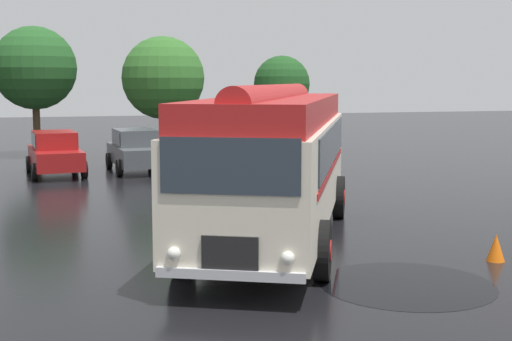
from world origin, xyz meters
name	(u,v)px	position (x,y,z in m)	size (l,w,h in m)	color
ground_plane	(274,248)	(0.00, 0.00, 0.00)	(120.00, 120.00, 0.00)	black
vintage_bus	(275,157)	(0.23, 0.69, 1.89)	(6.55, 10.16, 3.49)	silver
car_near_left	(55,153)	(-4.42, 13.68, 0.85)	(2.27, 4.35, 1.66)	maroon
car_mid_left	(136,150)	(-1.33, 14.03, 0.85)	(2.18, 4.31, 1.66)	#4C5156
car_mid_right	(204,147)	(1.55, 14.54, 0.85)	(2.28, 4.35, 1.66)	#144C28
box_van	(280,135)	(4.55, 13.68, 1.36)	(2.62, 5.88, 2.50)	silver
tree_left_of_centre	(33,69)	(-5.27, 20.93, 4.10)	(3.89, 3.89, 6.12)	#4C3823
tree_centre	(162,78)	(0.66, 20.10, 3.72)	(3.97, 3.97, 5.70)	#4C3823
tree_right_of_centre	(282,84)	(7.13, 21.35, 3.39)	(2.93, 2.93, 4.88)	#4C3823
traffic_cone	(496,248)	(3.91, -2.32, 0.28)	(0.36, 0.36, 0.55)	orange
puddle_patch	(407,284)	(1.42, -3.33, 0.00)	(3.09, 3.09, 0.01)	black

